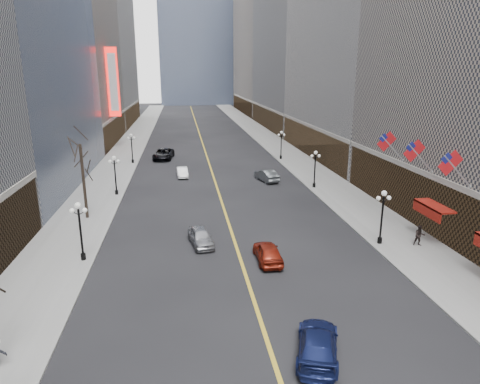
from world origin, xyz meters
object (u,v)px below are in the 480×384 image
object	(u,v)px
streetlamp_east_1	(382,212)
streetlamp_west_2	(115,171)
car_nb_far	(163,154)
car_sb_far	(267,175)
car_nb_near	(201,237)
car_nb_mid	(182,172)
streetlamp_east_3	(281,142)
streetlamp_west_3	(132,145)
streetlamp_west_1	(80,225)
streetlamp_east_2	(315,165)
car_sb_mid	(268,252)
car_sb_near	(318,344)

from	to	relation	value
streetlamp_east_1	streetlamp_west_2	bearing A→B (deg)	142.67
car_nb_far	car_sb_far	world-z (taller)	car_nb_far
car_nb_near	car_nb_mid	bearing A→B (deg)	83.69
car_nb_mid	car_sb_far	world-z (taller)	car_sb_far
streetlamp_east_3	car_nb_mid	xyz separation A→B (m)	(-16.00, -9.79, -2.25)
car_sb_far	streetlamp_east_1	bearing A→B (deg)	88.29
streetlamp_east_3	streetlamp_west_3	bearing A→B (deg)	180.00
streetlamp_west_3	streetlamp_west_2	bearing A→B (deg)	-90.00
streetlamp_west_3	car_sb_far	distance (m)	23.09
car_nb_near	car_nb_far	world-z (taller)	car_nb_far
streetlamp_west_1	car_nb_far	size ratio (longest dim) A/B	0.73
streetlamp_east_2	streetlamp_west_1	size ratio (longest dim) A/B	1.00
streetlamp_east_3	car_nb_near	xyz separation A→B (m)	(-14.65, -33.96, -2.20)
car_nb_near	car_nb_mid	world-z (taller)	car_nb_near
car_nb_far	car_sb_mid	bearing A→B (deg)	-69.82
car_nb_mid	car_sb_near	size ratio (longest dim) A/B	0.80
car_nb_far	car_nb_near	bearing A→B (deg)	-75.81
streetlamp_west_3	car_nb_far	distance (m)	5.86
streetlamp_west_3	car_sb_far	bearing A→B (deg)	-36.34
streetlamp_west_3	car_sb_far	xyz separation A→B (m)	(18.52, -13.62, -2.14)
streetlamp_east_2	car_nb_mid	xyz separation A→B (m)	(-16.00, 8.21, -2.25)
car_sb_near	streetlamp_west_1	bearing A→B (deg)	-24.78
streetlamp_east_2	streetlamp_west_3	bearing A→B (deg)	142.67
streetlamp_east_1	streetlamp_west_3	size ratio (longest dim) A/B	1.00
streetlamp_west_3	car_nb_far	bearing A→B (deg)	32.28
streetlamp_west_1	car_nb_near	world-z (taller)	streetlamp_west_1
car_nb_near	car_sb_mid	distance (m)	6.22
streetlamp_east_3	streetlamp_west_1	world-z (taller)	same
streetlamp_east_2	streetlamp_west_2	xyz separation A→B (m)	(-23.60, 0.00, 0.00)
streetlamp_west_2	car_nb_near	distance (m)	18.43
streetlamp_west_1	car_sb_mid	xyz separation A→B (m)	(13.80, -1.86, -2.16)
car_nb_near	car_sb_far	size ratio (longest dim) A/B	0.90
car_nb_near	car_nb_mid	size ratio (longest dim) A/B	1.04
car_nb_far	car_nb_mid	bearing A→B (deg)	-69.37
streetlamp_east_3	car_nb_near	distance (m)	37.05
streetlamp_west_3	car_nb_far	size ratio (longest dim) A/B	0.73
streetlamp_west_1	car_nb_near	xyz separation A→B (m)	(8.95, 2.04, -2.20)
car_sb_far	car_nb_mid	bearing A→B (deg)	-33.86
streetlamp_east_2	streetlamp_east_1	bearing A→B (deg)	-90.00
streetlamp_east_2	car_sb_mid	size ratio (longest dim) A/B	1.04
car_sb_mid	car_sb_far	distance (m)	24.69
streetlamp_west_1	car_sb_near	distance (m)	19.42
streetlamp_east_2	streetlamp_east_3	xyz separation A→B (m)	(0.00, 18.00, 0.00)
streetlamp_east_2	streetlamp_west_2	bearing A→B (deg)	180.00
streetlamp_west_1	car_nb_mid	size ratio (longest dim) A/B	1.14
streetlamp_west_1	car_sb_far	xyz separation A→B (m)	(18.52, 22.38, -2.14)
streetlamp_east_3	car_nb_far	world-z (taller)	streetlamp_east_3
streetlamp_east_2	car_nb_far	world-z (taller)	streetlamp_east_2
car_nb_mid	car_nb_far	distance (m)	13.06
car_nb_near	car_sb_mid	bearing A→B (deg)	-48.31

